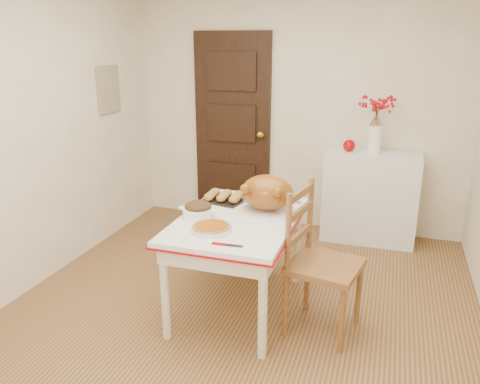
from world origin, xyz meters
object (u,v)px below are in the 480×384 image
(chair_oak, at_px, (325,262))
(pumpkin_pie, at_px, (211,227))
(turkey_platter, at_px, (267,194))
(sideboard, at_px, (370,197))
(kitchen_table, at_px, (238,263))

(chair_oak, relative_size, pumpkin_pie, 3.87)
(turkey_platter, bearing_deg, sideboard, 57.55)
(kitchen_table, bearing_deg, sideboard, 62.41)
(turkey_platter, height_order, pumpkin_pie, turkey_platter)
(sideboard, relative_size, chair_oak, 0.88)
(chair_oak, relative_size, turkey_platter, 2.29)
(kitchen_table, xyz_separation_m, chair_oak, (0.66, -0.10, 0.15))
(turkey_platter, relative_size, pumpkin_pie, 1.69)
(turkey_platter, bearing_deg, kitchen_table, -143.96)
(chair_oak, distance_m, pumpkin_pie, 0.81)
(sideboard, xyz_separation_m, pumpkin_pie, (-0.95, -1.94, 0.31))
(kitchen_table, xyz_separation_m, turkey_platter, (0.17, 0.17, 0.51))
(chair_oak, bearing_deg, pumpkin_pie, 116.09)
(sideboard, relative_size, turkey_platter, 2.01)
(kitchen_table, height_order, turkey_platter, turkey_platter)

